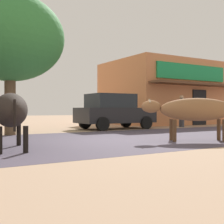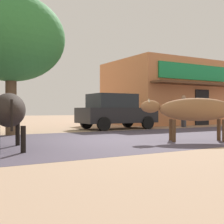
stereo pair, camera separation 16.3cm
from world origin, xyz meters
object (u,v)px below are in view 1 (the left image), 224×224
(parked_hatchback_car, at_px, (114,111))
(cow_far_dark, at_px, (195,110))
(roadside_tree, at_px, (10,38))
(pedestrian_by_shop, at_px, (182,109))
(cow_near_brown, at_px, (10,111))

(parked_hatchback_car, relative_size, cow_far_dark, 1.41)
(cow_far_dark, bearing_deg, roadside_tree, 129.92)
(parked_hatchback_car, xyz_separation_m, pedestrian_by_shop, (3.78, -0.55, 0.13))
(roadside_tree, bearing_deg, cow_far_dark, -50.08)
(roadside_tree, xyz_separation_m, parked_hatchback_car, (4.97, 1.00, -2.61))
(pedestrian_by_shop, bearing_deg, parked_hatchback_car, 171.69)
(roadside_tree, xyz_separation_m, cow_near_brown, (-0.91, -4.02, -2.57))
(roadside_tree, xyz_separation_m, cow_far_dark, (4.09, -4.89, -2.55))
(cow_near_brown, xyz_separation_m, cow_far_dark, (5.00, -0.87, 0.01))
(parked_hatchback_car, bearing_deg, pedestrian_by_shop, -8.31)
(roadside_tree, relative_size, parked_hatchback_car, 1.38)
(parked_hatchback_car, xyz_separation_m, cow_near_brown, (-5.87, -5.02, 0.05))
(cow_near_brown, distance_m, cow_far_dark, 5.07)
(parked_hatchback_car, bearing_deg, cow_near_brown, -139.50)
(parked_hatchback_car, relative_size, cow_near_brown, 1.30)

